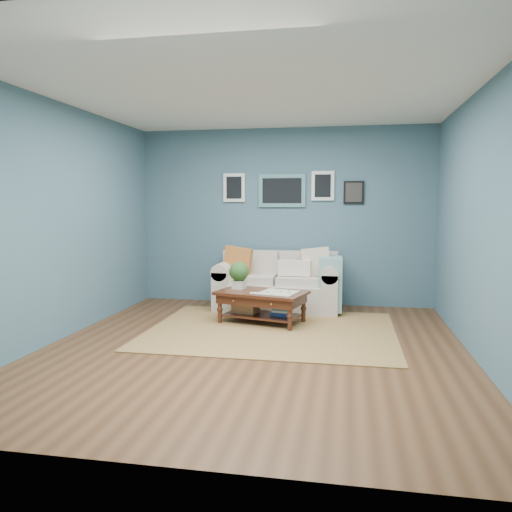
# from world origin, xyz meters

# --- Properties ---
(room_shell) EXTENTS (5.00, 5.02, 2.70)m
(room_shell) POSITION_xyz_m (0.00, 0.06, 1.36)
(room_shell) COLOR brown
(room_shell) RESTS_ON ground
(area_rug) EXTENTS (2.98, 2.38, 0.01)m
(area_rug) POSITION_xyz_m (0.08, 0.77, 0.01)
(area_rug) COLOR brown
(area_rug) RESTS_ON ground
(loveseat) EXTENTS (1.83, 0.83, 0.94)m
(loveseat) POSITION_xyz_m (0.05, 2.02, 0.38)
(loveseat) COLOR beige
(loveseat) RESTS_ON ground
(coffee_table) EXTENTS (1.25, 0.91, 0.78)m
(coffee_table) POSITION_xyz_m (-0.16, 1.15, 0.35)
(coffee_table) COLOR #381811
(coffee_table) RESTS_ON ground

